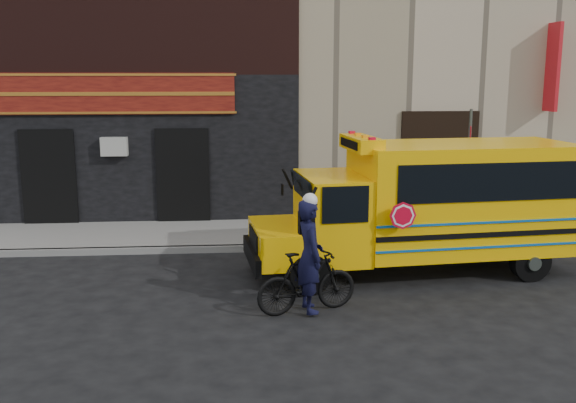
# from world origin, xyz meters

# --- Properties ---
(ground) EXTENTS (120.00, 120.00, 0.00)m
(ground) POSITION_xyz_m (0.00, 0.00, 0.00)
(ground) COLOR black
(ground) RESTS_ON ground
(curb) EXTENTS (40.00, 0.20, 0.15)m
(curb) POSITION_xyz_m (0.00, 2.60, 0.07)
(curb) COLOR gray
(curb) RESTS_ON ground
(sidewalk) EXTENTS (40.00, 3.00, 0.15)m
(sidewalk) POSITION_xyz_m (0.00, 4.10, 0.07)
(sidewalk) COLOR gray
(sidewalk) RESTS_ON ground
(building) EXTENTS (20.00, 10.70, 12.00)m
(building) POSITION_xyz_m (-0.04, 10.45, 6.13)
(building) COLOR tan
(building) RESTS_ON sidewalk
(school_bus) EXTENTS (7.08, 2.85, 2.92)m
(school_bus) POSITION_xyz_m (2.38, 0.69, 1.51)
(school_bus) COLOR black
(school_bus) RESTS_ON ground
(sign_pole) EXTENTS (0.11, 0.28, 3.32)m
(sign_pole) POSITION_xyz_m (4.06, 3.25, 1.82)
(sign_pole) COLOR #49524A
(sign_pole) RESTS_ON ground
(bicycle) EXTENTS (1.93, 1.03, 1.12)m
(bicycle) POSITION_xyz_m (-0.50, -1.51, 0.56)
(bicycle) COLOR black
(bicycle) RESTS_ON ground
(cyclist) EXTENTS (0.60, 0.80, 2.00)m
(cyclist) POSITION_xyz_m (-0.46, -1.55, 1.00)
(cyclist) COLOR black
(cyclist) RESTS_ON ground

